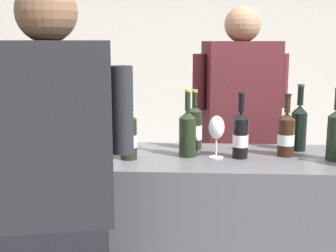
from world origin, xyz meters
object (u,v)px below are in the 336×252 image
object	(u,v)px
wine_bottle_4	(299,126)
wine_bottle_10	(286,134)
wine_bottle_1	(44,129)
wine_bottle_5	(75,134)
wine_bottle_3	(194,128)
person_server	(239,148)
ice_bucket	(114,129)
person_guest	(57,226)
wine_bottle_6	(15,140)
wine_bottle_7	(336,133)
wine_bottle_0	(129,136)
wine_bottle_2	(241,134)
wine_bottle_9	(187,132)
wine_glass	(217,129)

from	to	relation	value
wine_bottle_4	wine_bottle_10	bearing A→B (deg)	-126.17
wine_bottle_1	wine_bottle_5	bearing A→B (deg)	-23.10
wine_bottle_3	person_server	distance (m)	0.60
wine_bottle_5	ice_bucket	world-z (taller)	wine_bottle_5
wine_bottle_1	person_guest	size ratio (longest dim) A/B	0.20
wine_bottle_5	wine_bottle_6	size ratio (longest dim) A/B	1.08
wine_bottle_7	wine_bottle_10	world-z (taller)	wine_bottle_7
wine_bottle_0	wine_bottle_7	size ratio (longest dim) A/B	0.90
wine_bottle_2	wine_bottle_3	bearing A→B (deg)	143.36
wine_bottle_2	wine_bottle_6	xyz separation A→B (m)	(-1.05, -0.15, -0.01)
wine_bottle_2	person_guest	distance (m)	0.97
wine_bottle_2	wine_bottle_7	size ratio (longest dim) A/B	0.93
wine_bottle_10	wine_bottle_9	bearing A→B (deg)	-175.95
wine_bottle_2	ice_bucket	distance (m)	0.66
wine_bottle_1	ice_bucket	world-z (taller)	wine_bottle_1
wine_bottle_4	wine_bottle_5	xyz separation A→B (m)	(-1.11, -0.22, -0.01)
wine_bottle_7	wine_glass	xyz separation A→B (m)	(-0.56, 0.02, 0.01)
person_server	wine_bottle_3	bearing A→B (deg)	-120.44
wine_bottle_1	person_server	distance (m)	1.23
wine_bottle_3	wine_glass	size ratio (longest dim) A/B	1.51
wine_bottle_9	wine_bottle_10	size ratio (longest dim) A/B	1.07
wine_bottle_4	wine_glass	distance (m)	0.47
wine_bottle_1	wine_bottle_2	bearing A→B (deg)	-1.38
wine_bottle_0	wine_bottle_1	size ratio (longest dim) A/B	0.92
wine_bottle_2	wine_glass	bearing A→B (deg)	-178.76
wine_bottle_1	wine_glass	xyz separation A→B (m)	(0.86, -0.03, 0.02)
wine_bottle_2	ice_bucket	size ratio (longest dim) A/B	1.31
wine_bottle_0	wine_bottle_4	world-z (taller)	wine_bottle_4
wine_bottle_5	wine_glass	size ratio (longest dim) A/B	1.60
wine_bottle_7	person_server	xyz separation A→B (m)	(-0.38, 0.67, -0.24)
wine_bottle_3	wine_bottle_6	xyz separation A→B (m)	(-0.83, -0.31, -0.01)
wine_bottle_7	wine_glass	bearing A→B (deg)	178.41
person_server	wine_bottle_6	bearing A→B (deg)	-144.54
wine_bottle_3	person_server	size ratio (longest dim) A/B	0.18
wine_bottle_5	wine_bottle_10	distance (m)	1.03
wine_bottle_9	ice_bucket	size ratio (longest dim) A/B	1.35
wine_bottle_9	person_guest	size ratio (longest dim) A/B	0.19
wine_bottle_2	person_server	xyz separation A→B (m)	(0.06, 0.65, -0.22)
wine_bottle_3	person_guest	distance (m)	0.95
wine_bottle_6	ice_bucket	xyz separation A→B (m)	(0.41, 0.30, -0.00)
wine_bottle_7	ice_bucket	size ratio (longest dim) A/B	1.41
wine_bottle_0	wine_bottle_6	size ratio (longest dim) A/B	1.02
wine_bottle_9	wine_bottle_7	bearing A→B (deg)	-2.83
wine_bottle_7	wine_bottle_3	bearing A→B (deg)	164.60
wine_bottle_1	person_server	xyz separation A→B (m)	(1.03, 0.62, -0.23)
wine_bottle_1	wine_bottle_10	size ratio (longest dim) A/B	1.10
wine_bottle_7	ice_bucket	world-z (taller)	wine_bottle_7
wine_bottle_5	wine_bottle_2	bearing A→B (deg)	3.82
wine_bottle_7	wine_bottle_10	size ratio (longest dim) A/B	1.12
person_server	wine_bottle_0	bearing A→B (deg)	-130.52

